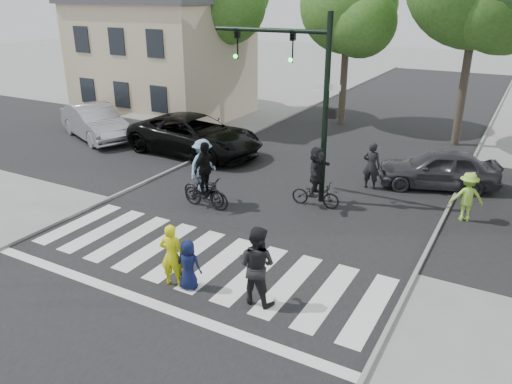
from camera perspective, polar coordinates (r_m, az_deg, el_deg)
ground at (r=12.53m, az=-8.85°, el=-9.57°), size 120.00×120.00×0.00m
road_stem at (r=16.28m, az=1.90°, el=-1.65°), size 10.00×70.00×0.01m
road_cross at (r=18.81m, az=6.12°, el=1.52°), size 70.00×10.00×0.01m
curb_left at (r=18.95m, az=-11.78°, el=1.46°), size 0.10×70.00×0.10m
curb_right at (r=14.87m, az=19.52°, el=-5.16°), size 0.10×70.00×0.10m
crosswalk at (r=12.98m, az=-7.06°, el=-8.26°), size 10.00×3.85×0.01m
traffic_signal at (r=16.08m, az=5.24°, el=12.47°), size 4.45×0.29×6.00m
bg_tree_0 at (r=31.84m, az=-11.77°, el=20.71°), size 5.46×5.20×8.97m
bg_tree_2 at (r=26.36m, az=10.88°, el=19.87°), size 5.04×4.80×8.40m
house at (r=28.97m, az=-10.57°, el=16.08°), size 8.40×8.10×8.82m
pedestrian_woman at (r=11.88m, az=-9.60°, el=-7.13°), size 0.66×0.54×1.57m
pedestrian_child at (r=11.77m, az=-7.72°, el=-8.26°), size 0.66×0.49×1.23m
pedestrian_adult at (r=11.03m, az=0.07°, el=-8.36°), size 0.90×0.71×1.85m
cyclist_left at (r=16.28m, az=-6.04°, el=1.80°), size 1.78×1.19×2.19m
cyclist_mid at (r=15.95m, az=-5.80°, el=1.21°), size 1.68×1.02×2.20m
cyclist_right at (r=16.10m, az=6.90°, el=1.35°), size 1.63×1.51×2.01m
car_suv at (r=21.62m, az=-6.98°, el=6.47°), size 6.21×3.21×1.68m
car_silver at (r=25.03m, az=-17.90°, el=7.61°), size 5.20×3.51×1.62m
car_grey at (r=18.81m, az=20.09°, el=2.53°), size 4.44×2.94×1.40m
bystander_hivis at (r=16.30m, az=22.98°, el=-0.52°), size 1.13×0.90×1.54m
bystander_dark at (r=17.98m, az=13.05°, el=2.96°), size 0.63×0.42×1.70m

